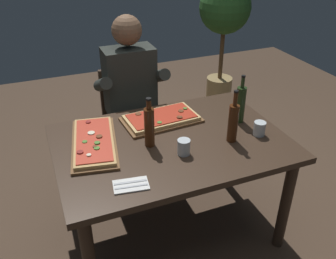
% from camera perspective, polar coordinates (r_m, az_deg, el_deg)
% --- Properties ---
extents(ground_plane, '(6.40, 6.40, 0.00)m').
position_cam_1_polar(ground_plane, '(2.70, 0.41, -15.15)').
color(ground_plane, '#4C3828').
extents(dining_table, '(1.40, 0.96, 0.74)m').
position_cam_1_polar(dining_table, '(2.28, 0.47, -3.74)').
color(dining_table, '#3D2B1E').
rests_on(dining_table, ground_plane).
extents(pizza_rectangular_front, '(0.53, 0.32, 0.05)m').
position_cam_1_polar(pizza_rectangular_front, '(2.43, -1.04, 1.75)').
color(pizza_rectangular_front, brown).
rests_on(pizza_rectangular_front, dining_table).
extents(pizza_rectangular_left, '(0.36, 0.62, 0.05)m').
position_cam_1_polar(pizza_rectangular_left, '(2.22, -11.50, -1.90)').
color(pizza_rectangular_left, brown).
rests_on(pizza_rectangular_left, dining_table).
extents(wine_bottle_dark, '(0.06, 0.06, 0.33)m').
position_cam_1_polar(wine_bottle_dark, '(2.20, 10.14, 1.18)').
color(wine_bottle_dark, '#47230F').
rests_on(wine_bottle_dark, dining_table).
extents(oil_bottle_amber, '(0.06, 0.06, 0.31)m').
position_cam_1_polar(oil_bottle_amber, '(2.12, -2.91, 0.48)').
color(oil_bottle_amber, '#47230F').
rests_on(oil_bottle_amber, dining_table).
extents(vinegar_bottle_green, '(0.06, 0.06, 0.33)m').
position_cam_1_polar(vinegar_bottle_green, '(2.42, 11.26, 3.96)').
color(vinegar_bottle_green, '#233819').
rests_on(vinegar_bottle_green, dining_table).
extents(tumbler_near_camera, '(0.07, 0.07, 0.09)m').
position_cam_1_polar(tumbler_near_camera, '(2.09, 2.48, -2.88)').
color(tumbler_near_camera, silver).
rests_on(tumbler_near_camera, dining_table).
extents(tumbler_far_side, '(0.07, 0.07, 0.09)m').
position_cam_1_polar(tumbler_far_side, '(2.33, 14.11, 0.15)').
color(tumbler_far_side, silver).
rests_on(tumbler_far_side, dining_table).
extents(napkin_cutlery_set, '(0.19, 0.14, 0.01)m').
position_cam_1_polar(napkin_cutlery_set, '(1.88, -5.82, -8.64)').
color(napkin_cutlery_set, white).
rests_on(napkin_cutlery_set, dining_table).
extents(diner_chair, '(0.44, 0.44, 0.87)m').
position_cam_1_polar(diner_chair, '(3.05, -6.09, 2.12)').
color(diner_chair, '#3D2B1E').
rests_on(diner_chair, ground_plane).
extents(seated_diner, '(0.53, 0.41, 1.33)m').
position_cam_1_polar(seated_diner, '(2.83, -5.67, 5.61)').
color(seated_diner, '#23232D').
rests_on(seated_diner, ground_plane).
extents(potted_plant_corner, '(0.52, 0.52, 1.39)m').
position_cam_1_polar(potted_plant_corner, '(3.92, 8.72, 15.92)').
color(potted_plant_corner, tan).
rests_on(potted_plant_corner, ground_plane).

